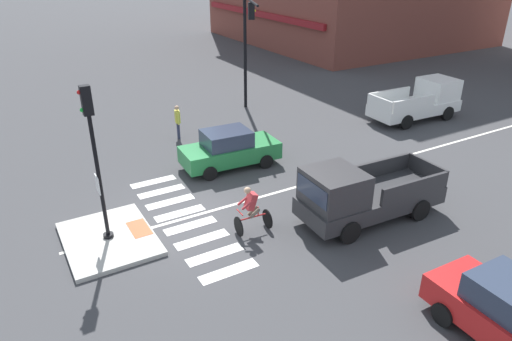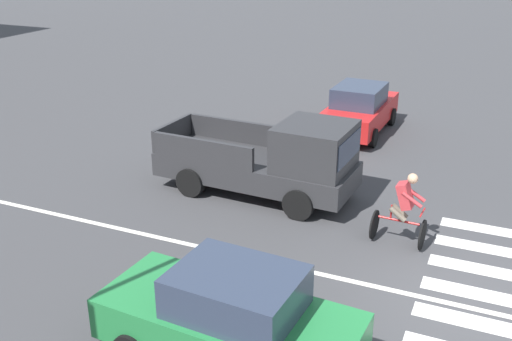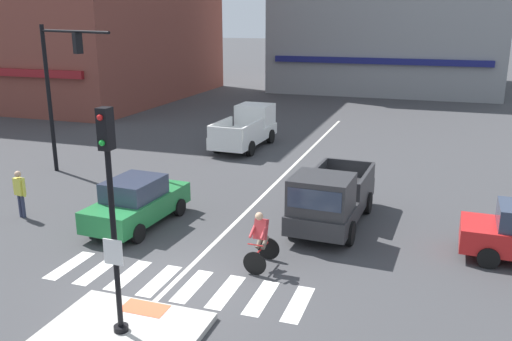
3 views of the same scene
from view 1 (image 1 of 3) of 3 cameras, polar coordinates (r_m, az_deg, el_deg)
name	(u,v)px [view 1 (image 1 of 3)]	position (r m, az deg, el deg)	size (l,w,h in m)	color
ground_plane	(183,220)	(16.14, -9.01, -6.04)	(300.00, 300.00, 0.00)	#3D3D3F
traffic_island	(109,239)	(15.56, -17.66, -8.03)	(3.41, 2.68, 0.15)	#B2AFA8
tactile_pad_front	(139,228)	(15.69, -14.19, -6.91)	(1.10, 0.60, 0.01)	#DB5B38
signal_pole	(94,152)	(14.18, -19.28, 2.22)	(0.44, 0.38, 4.89)	black
crosswalk_stripe_a	(153,182)	(18.92, -12.54, -1.36)	(0.44, 1.80, 0.01)	silver
crosswalk_stripe_b	(161,191)	(18.11, -11.58, -2.53)	(0.44, 1.80, 0.01)	silver
crosswalk_stripe_c	(170,202)	(17.32, -10.52, -3.81)	(0.44, 1.80, 0.01)	silver
crosswalk_stripe_d	(180,213)	(16.54, -9.37, -5.21)	(0.44, 1.80, 0.01)	silver
crosswalk_stripe_e	(190,226)	(15.78, -8.09, -6.74)	(0.44, 1.80, 0.01)	silver
crosswalk_stripe_f	(202,239)	(15.04, -6.68, -8.42)	(0.44, 1.80, 0.01)	silver
crosswalk_stripe_g	(215,254)	(14.33, -5.11, -10.27)	(0.44, 1.80, 0.01)	silver
crosswalk_stripe_h	(229,271)	(13.64, -3.36, -12.30)	(0.44, 1.80, 0.01)	silver
lane_centre_line	(394,159)	(21.33, 16.62, 1.33)	(0.14, 28.00, 0.01)	silver
traffic_light_mast	(247,36)	(25.67, -1.10, 16.19)	(4.57, 1.94, 6.39)	black
car_green_westbound_near	(229,149)	(19.48, -3.31, 2.67)	(2.02, 4.19, 1.64)	#237A3D
pickup_truck_white_westbound_distant	(421,101)	(26.84, 19.71, 8.06)	(2.21, 5.17, 2.08)	white
pickup_truck_charcoal_eastbound_mid	(360,195)	(15.83, 12.74, -2.98)	(2.23, 5.18, 2.08)	#2D2D30
cyclist	(251,209)	(14.86, -0.58, -4.74)	(0.72, 1.13, 1.68)	black
pedestrian_at_curb_left	(178,119)	(22.77, -9.64, 6.24)	(0.54, 0.29, 1.67)	#2D334C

